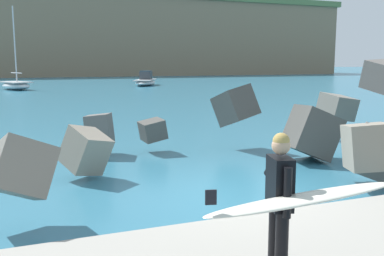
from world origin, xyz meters
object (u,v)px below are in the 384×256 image
surfer_with_board (286,200)px  boat_near_left (145,81)px  boat_near_right (16,85)px  mooring_buoy_inner (247,95)px

surfer_with_board → boat_near_left: surfer_with_board is taller
boat_near_left → boat_near_right: 14.86m
boat_near_left → boat_near_right: boat_near_right is taller
surfer_with_board → boat_near_right: 43.95m
surfer_with_board → mooring_buoy_inner: (13.74, 26.12, -1.06)m
boat_near_left → mooring_buoy_inner: size_ratio=14.97×
mooring_buoy_inner → boat_near_right: bearing=133.6°
surfer_with_board → mooring_buoy_inner: size_ratio=4.81×
boat_near_left → boat_near_right: size_ratio=0.80×
boat_near_left → boat_near_right: (-14.48, -3.32, -0.06)m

